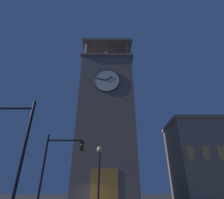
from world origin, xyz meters
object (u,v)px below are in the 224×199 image
(traffic_signal_near, at_px, (57,160))
(traffic_signal_mid, at_px, (2,136))
(clocktower, at_px, (106,121))
(street_lamp, at_px, (99,165))
(adjacent_wing_building, at_px, (223,159))

(traffic_signal_near, relative_size, traffic_signal_mid, 0.90)
(clocktower, xyz_separation_m, street_lamp, (0.11, 12.90, -8.32))
(street_lamp, bearing_deg, traffic_signal_mid, 39.62)
(traffic_signal_near, distance_m, street_lamp, 3.36)
(clocktower, xyz_separation_m, traffic_signal_near, (3.41, 12.45, -7.89))
(adjacent_wing_building, relative_size, traffic_signal_near, 2.73)
(traffic_signal_mid, relative_size, street_lamp, 1.37)
(clocktower, height_order, traffic_signal_near, clocktower)
(traffic_signal_near, bearing_deg, adjacent_wing_building, -146.34)
(clocktower, distance_m, traffic_signal_near, 15.13)
(traffic_signal_near, distance_m, traffic_signal_mid, 4.99)
(traffic_signal_near, bearing_deg, clocktower, -105.33)
(adjacent_wing_building, bearing_deg, traffic_signal_near, 33.66)
(clocktower, xyz_separation_m, traffic_signal_mid, (5.18, 17.10, -7.35))
(traffic_signal_mid, xyz_separation_m, street_lamp, (-5.06, -4.19, -0.98))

